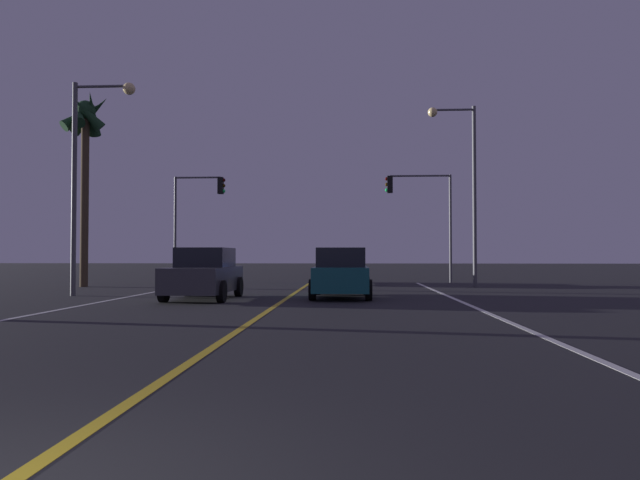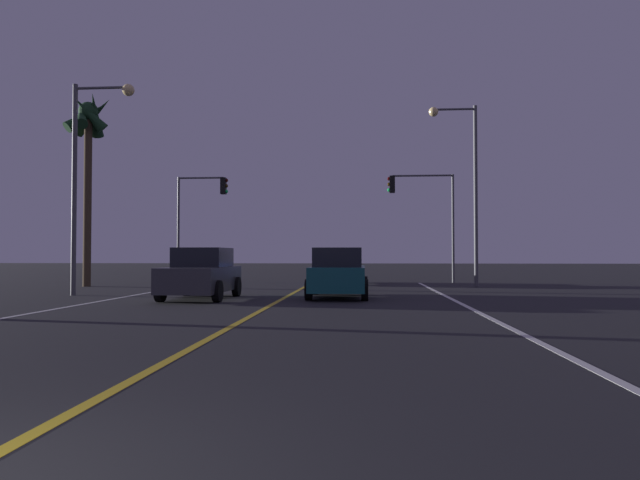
# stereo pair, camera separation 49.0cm
# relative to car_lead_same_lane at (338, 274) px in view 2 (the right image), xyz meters

# --- Properties ---
(lane_edge_right) EXTENTS (0.16, 33.72, 0.01)m
(lane_edge_right) POSITION_rel_car_lead_same_lane_xyz_m (3.77, -6.20, -0.82)
(lane_edge_right) COLOR silver
(lane_edge_right) RESTS_ON ground
(lane_edge_left) EXTENTS (0.16, 33.72, 0.01)m
(lane_edge_left) POSITION_rel_car_lead_same_lane_xyz_m (-7.41, -6.20, -0.82)
(lane_edge_left) COLOR silver
(lane_edge_left) RESTS_ON ground
(lane_center_divider) EXTENTS (0.16, 33.72, 0.01)m
(lane_center_divider) POSITION_rel_car_lead_same_lane_xyz_m (-1.82, -6.20, -0.82)
(lane_center_divider) COLOR gold
(lane_center_divider) RESTS_ON ground
(car_lead_same_lane) EXTENTS (2.02, 4.30, 1.70)m
(car_lead_same_lane) POSITION_rel_car_lead_same_lane_xyz_m (0.00, 0.00, 0.00)
(car_lead_same_lane) COLOR black
(car_lead_same_lane) RESTS_ON ground
(car_oncoming) EXTENTS (2.02, 4.30, 1.70)m
(car_oncoming) POSITION_rel_car_lead_same_lane_xyz_m (-4.52, -0.89, 0.00)
(car_oncoming) COLOR black
(car_oncoming) RESTS_ON ground
(car_ahead_far) EXTENTS (2.02, 4.30, 1.70)m
(car_ahead_far) POSITION_rel_car_lead_same_lane_xyz_m (-0.16, 9.48, 0.00)
(car_ahead_far) COLOR black
(car_ahead_far) RESTS_ON ground
(traffic_light_near_right) EXTENTS (3.52, 0.36, 5.73)m
(traffic_light_near_right) POSITION_rel_car_lead_same_lane_xyz_m (3.97, 11.16, 3.44)
(traffic_light_near_right) COLOR #4C4C51
(traffic_light_near_right) RESTS_ON ground
(traffic_light_near_left) EXTENTS (2.82, 0.36, 5.73)m
(traffic_light_near_left) POSITION_rel_car_lead_same_lane_xyz_m (-7.96, 11.16, 3.40)
(traffic_light_near_left) COLOR #4C4C51
(traffic_light_near_left) RESTS_ON ground
(street_lamp_right_near) EXTENTS (2.21, 0.44, 7.07)m
(street_lamp_right_near) POSITION_rel_car_lead_same_lane_xyz_m (5.42, -9.17, 3.75)
(street_lamp_right_near) COLOR #4C4C51
(street_lamp_right_near) RESTS_ON ground
(street_lamp_left_mid) EXTENTS (2.30, 0.44, 7.68)m
(street_lamp_left_mid) POSITION_rel_car_lead_same_lane_xyz_m (-9.07, 0.36, 4.09)
(street_lamp_left_mid) COLOR #4C4C51
(street_lamp_left_mid) RESTS_ON ground
(street_lamp_right_far) EXTENTS (2.19, 0.44, 8.28)m
(street_lamp_right_far) POSITION_rel_car_lead_same_lane_xyz_m (5.48, 6.84, 4.41)
(street_lamp_right_far) COLOR #4C4C51
(street_lamp_right_far) RESTS_ON ground
(palm_tree_left_mid) EXTENTS (2.39, 2.19, 9.05)m
(palm_tree_left_mid) POSITION_rel_car_lead_same_lane_xyz_m (-11.94, 6.21, 6.39)
(palm_tree_left_mid) COLOR #473826
(palm_tree_left_mid) RESTS_ON ground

